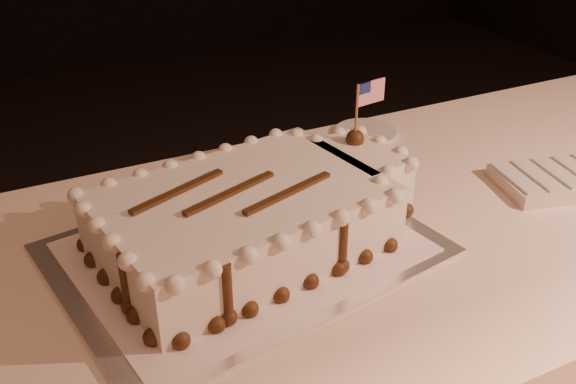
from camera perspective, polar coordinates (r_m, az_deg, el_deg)
name	(u,v)px	position (r m, az deg, el deg)	size (l,w,h in m)	color
banquet_table	(347,383)	(1.36, 5.23, -16.52)	(2.40, 0.80, 0.75)	#FFDBC5
cake_board	(244,249)	(1.05, -3.92, -5.11)	(0.58, 0.43, 0.01)	white
doily	(244,247)	(1.05, -3.93, -4.89)	(0.52, 0.39, 0.00)	white
sheet_cake	(259,213)	(1.03, -2.61, -1.91)	(0.56, 0.37, 0.22)	white
napkin_stack	(551,180)	(1.33, 22.34, 0.96)	(0.23, 0.19, 0.03)	beige
side_plate	(366,132)	(1.46, 6.91, 5.28)	(0.14, 0.14, 0.01)	silver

